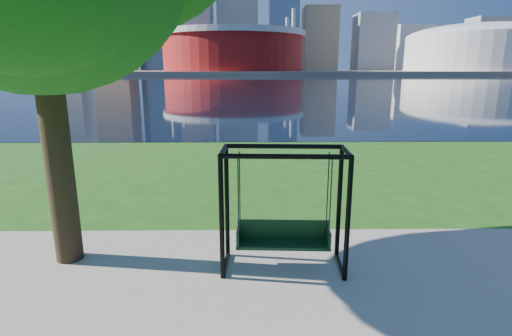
{
  "coord_description": "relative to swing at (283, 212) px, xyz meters",
  "views": [
    {
      "loc": [
        0.06,
        -6.37,
        3.35
      ],
      "look_at": [
        0.14,
        0.0,
        1.76
      ],
      "focal_mm": 28.0,
      "sensor_mm": 36.0,
      "label": 1
    }
  ],
  "objects": [
    {
      "name": "ground",
      "position": [
        -0.6,
        0.1,
        -1.02
      ],
      "size": [
        900.0,
        900.0,
        0.0
      ],
      "primitive_type": "plane",
      "color": "#1E5114",
      "rests_on": "ground"
    },
    {
      "name": "path",
      "position": [
        -0.6,
        -0.4,
        -1.0
      ],
      "size": [
        120.0,
        4.0,
        0.03
      ],
      "primitive_type": "cube",
      "color": "#9E937F",
      "rests_on": "ground"
    },
    {
      "name": "river",
      "position": [
        -0.6,
        102.1,
        -1.01
      ],
      "size": [
        900.0,
        180.0,
        0.02
      ],
      "primitive_type": "cube",
      "color": "black",
      "rests_on": "ground"
    },
    {
      "name": "far_bank",
      "position": [
        -0.6,
        306.1,
        -0.02
      ],
      "size": [
        900.0,
        228.0,
        2.0
      ],
      "primitive_type": "cube",
      "color": "#937F60",
      "rests_on": "ground"
    },
    {
      "name": "stadium",
      "position": [
        -10.6,
        235.1,
        13.21
      ],
      "size": [
        83.0,
        83.0,
        32.0
      ],
      "color": "maroon",
      "rests_on": "far_bank"
    },
    {
      "name": "arena",
      "position": [
        134.4,
        235.1,
        14.86
      ],
      "size": [
        84.0,
        84.0,
        26.56
      ],
      "color": "beige",
      "rests_on": "far_bank"
    },
    {
      "name": "skyline",
      "position": [
        -4.87,
        319.49,
        34.87
      ],
      "size": [
        392.0,
        66.0,
        96.5
      ],
      "color": "gray",
      "rests_on": "far_bank"
    },
    {
      "name": "swing",
      "position": [
        0.0,
        0.0,
        0.0
      ],
      "size": [
        2.09,
        0.98,
        2.1
      ],
      "rotation": [
        0.0,
        0.0,
        -0.05
      ],
      "color": "black",
      "rests_on": "ground"
    }
  ]
}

